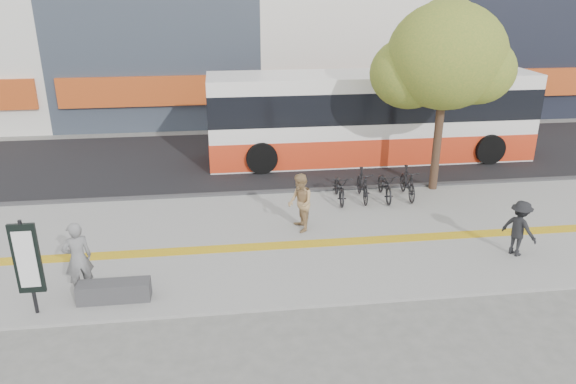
{
  "coord_description": "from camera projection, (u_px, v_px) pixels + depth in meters",
  "views": [
    {
      "loc": [
        -0.05,
        -12.09,
        6.78
      ],
      "look_at": [
        1.76,
        2.0,
        1.25
      ],
      "focal_mm": 33.6,
      "sensor_mm": 36.0,
      "label": 1
    }
  ],
  "objects": [
    {
      "name": "signboard",
      "position": [
        27.0,
        260.0,
        11.26
      ],
      "size": [
        0.55,
        0.1,
        2.2
      ],
      "color": "black",
      "rests_on": "sidewalk"
    },
    {
      "name": "bicycle_row",
      "position": [
        373.0,
        185.0,
        17.71
      ],
      "size": [
        2.96,
        1.8,
        1.03
      ],
      "color": "black",
      "rests_on": "sidewalk"
    },
    {
      "name": "ground",
      "position": [
        229.0,
        269.0,
        13.64
      ],
      "size": [
        120.0,
        120.0,
        0.0
      ],
      "primitive_type": "plane",
      "color": "#62625D",
      "rests_on": "ground"
    },
    {
      "name": "pedestrian_tan",
      "position": [
        300.0,
        203.0,
        15.33
      ],
      "size": [
        0.74,
        0.9,
        1.7
      ],
      "primitive_type": "imported",
      "rotation": [
        0.0,
        0.0,
        -1.44
      ],
      "color": "tan",
      "rests_on": "sidewalk"
    },
    {
      "name": "tactile_strip",
      "position": [
        228.0,
        248.0,
        14.54
      ],
      "size": [
        40.0,
        0.45,
        0.01
      ],
      "primitive_type": "cube",
      "color": "gold",
      "rests_on": "sidewalk"
    },
    {
      "name": "bench",
      "position": [
        114.0,
        291.0,
        12.11
      ],
      "size": [
        1.6,
        0.45,
        0.45
      ],
      "primitive_type": "cube",
      "color": "#3A3A3D",
      "rests_on": "sidewalk"
    },
    {
      "name": "bus",
      "position": [
        371.0,
        119.0,
        21.6
      ],
      "size": [
        12.92,
        3.06,
        3.44
      ],
      "color": "white",
      "rests_on": "street"
    },
    {
      "name": "curb",
      "position": [
        225.0,
        195.0,
        18.24
      ],
      "size": [
        40.0,
        0.25,
        0.14
      ],
      "primitive_type": "cube",
      "color": "#3A3A3D",
      "rests_on": "ground"
    },
    {
      "name": "seated_woman",
      "position": [
        78.0,
        258.0,
        12.18
      ],
      "size": [
        0.76,
        0.66,
        1.76
      ],
      "primitive_type": "imported",
      "rotation": [
        0.0,
        0.0,
        3.6
      ],
      "color": "black",
      "rests_on": "sidewalk"
    },
    {
      "name": "pedestrian_dark",
      "position": [
        519.0,
        228.0,
        13.98
      ],
      "size": [
        0.95,
        1.12,
        1.5
      ],
      "primitive_type": "imported",
      "rotation": [
        0.0,
        0.0,
        2.07
      ],
      "color": "black",
      "rests_on": "sidewalk"
    },
    {
      "name": "sidewalk",
      "position": [
        228.0,
        242.0,
        15.01
      ],
      "size": [
        40.0,
        7.0,
        0.08
      ],
      "primitive_type": "cube",
      "color": "gray",
      "rests_on": "ground"
    },
    {
      "name": "street_tree",
      "position": [
        444.0,
        58.0,
        17.31
      ],
      "size": [
        4.4,
        3.8,
        6.31
      ],
      "color": "#3E2A1C",
      "rests_on": "sidewalk"
    },
    {
      "name": "street",
      "position": [
        223.0,
        160.0,
        21.95
      ],
      "size": [
        40.0,
        8.0,
        0.06
      ],
      "primitive_type": "cube",
      "color": "black",
      "rests_on": "ground"
    }
  ]
}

